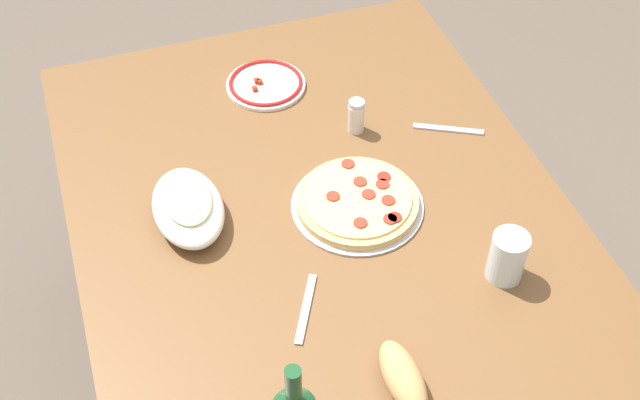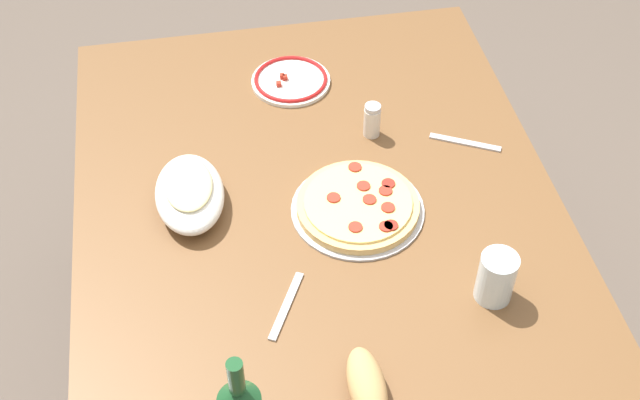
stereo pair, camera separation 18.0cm
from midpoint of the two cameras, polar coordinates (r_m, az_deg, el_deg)
The scene contains 10 objects.
ground_plane at distance 2.40m, azimuth -2.19°, elevation -12.55°, with size 8.00×8.00×0.00m, color brown.
dining_table at distance 1.90m, azimuth -2.72°, elevation -2.82°, with size 1.41×1.06×0.72m.
pepperoni_pizza at distance 1.82m, azimuth -0.23°, elevation -0.29°, with size 0.29×0.29×0.03m.
baked_pasta_dish at distance 1.81m, azimuth -11.87°, elevation -0.53°, with size 0.24×0.15×0.08m.
water_glass at distance 1.68m, azimuth 9.75°, elevation -4.02°, with size 0.08×0.08×0.11m, color silver.
side_plate_near at distance 2.14m, azimuth -6.17°, elevation 7.80°, with size 0.20×0.20×0.02m.
bread_loaf at distance 1.53m, azimuth 2.42°, elevation -12.22°, with size 0.16×0.07×0.06m, color tan.
spice_shaker at distance 1.98m, azimuth -0.11°, elevation 5.65°, with size 0.04×0.04×0.09m.
fork_left at distance 1.65m, azimuth -4.12°, elevation -7.61°, with size 0.17×0.02×0.01m, color #B7B7BC.
fork_right at distance 2.02m, azimuth 6.27°, elevation 4.72°, with size 0.17×0.02×0.01m, color #B7B7BC.
Camera 1 is at (-1.18, 0.40, 2.06)m, focal length 46.75 mm.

